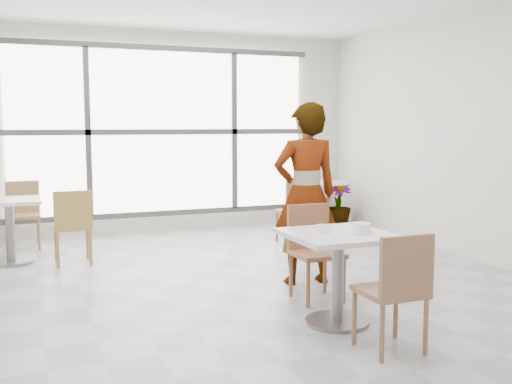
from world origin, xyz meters
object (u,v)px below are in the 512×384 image
object	(u,v)px
chair_near	(397,285)
chair_far	(313,245)
bg_table_right	(318,198)
bg_chair_right_far	(309,195)
main_table	(338,260)
oatmeal_bowl	(361,228)
bg_table_left	(10,222)
coffee_cup	(322,229)
bg_chair_left_near	(73,222)
bg_chair_left_far	(23,210)
plant_right	(339,204)
person	(306,194)
bg_chair_right_near	(297,207)

from	to	relation	value
chair_near	chair_far	distance (m)	1.44
bg_table_right	bg_chair_right_far	distance (m)	0.28
main_table	chair_near	size ratio (longest dim) A/B	0.92
oatmeal_bowl	bg_table_left	distance (m)	4.29
bg_table_left	bg_chair_right_far	world-z (taller)	bg_chair_right_far
coffee_cup	chair_far	bearing A→B (deg)	68.31
bg_chair_left_near	coffee_cup	bearing A→B (deg)	120.91
main_table	oatmeal_bowl	distance (m)	0.32
bg_chair_left_far	plant_right	xyz separation A→B (m)	(4.70, -0.01, -0.15)
chair_far	bg_chair_left_far	distance (m)	4.23
chair_far	bg_chair_left_near	distance (m)	2.93
oatmeal_bowl	bg_chair_left_far	bearing A→B (deg)	120.81
chair_far	bg_chair_left_near	bearing A→B (deg)	132.40
person	main_table	bearing A→B (deg)	81.81
chair_near	bg_table_right	size ratio (longest dim) A/B	1.16
bg_chair_left_far	main_table	bearing A→B (deg)	-60.25
bg_chair_left_near	bg_chair_right_far	world-z (taller)	same
main_table	bg_chair_left_near	size ratio (longest dim) A/B	0.92
bg_table_left	chair_far	bearing A→B (deg)	-43.81
bg_table_right	bg_chair_right_near	size ratio (longest dim) A/B	0.86
oatmeal_bowl	coffee_cup	size ratio (longest dim) A/B	1.32
bg_chair_left_far	chair_near	bearing A→B (deg)	-63.42
chair_near	bg_chair_right_far	size ratio (longest dim) A/B	1.00
bg_table_left	plant_right	bearing A→B (deg)	10.04
person	coffee_cup	bearing A→B (deg)	75.75
chair_near	bg_chair_right_near	xyz separation A→B (m)	(1.01, 3.74, 0.00)
main_table	oatmeal_bowl	xyz separation A→B (m)	(0.15, -0.09, 0.27)
chair_near	main_table	bearing A→B (deg)	-84.75
bg_chair_left_far	bg_chair_right_far	distance (m)	4.20
chair_far	oatmeal_bowl	size ratio (longest dim) A/B	4.14
coffee_cup	person	size ratio (longest dim) A/B	0.09
plant_right	person	bearing A→B (deg)	-124.93
chair_near	coffee_cup	xyz separation A→B (m)	(-0.19, 0.76, 0.28)
chair_far	chair_near	bearing A→B (deg)	-93.13
plant_right	bg_table_left	bearing A→B (deg)	-169.96
bg_chair_left_near	bg_chair_right_near	bearing A→B (deg)	-177.28
bg_chair_right_near	bg_chair_right_far	world-z (taller)	same
person	bg_table_left	size ratio (longest dim) A/B	2.44
bg_chair_left_far	person	bearing A→B (deg)	-47.61
person	bg_table_left	distance (m)	3.51
oatmeal_bowl	bg_chair_left_near	xyz separation A→B (m)	(-1.99, 2.97, -0.29)
chair_far	bg_table_right	distance (m)	3.60
main_table	oatmeal_bowl	bearing A→B (deg)	-29.23
bg_table_left	plant_right	size ratio (longest dim) A/B	1.07
person	bg_chair_left_near	size ratio (longest dim) A/B	2.11
main_table	plant_right	bearing A→B (deg)	60.44
chair_far	bg_chair_right_far	xyz separation A→B (m)	(1.69, 3.45, 0.00)
bg_table_right	bg_chair_right_near	xyz separation A→B (m)	(-0.77, -0.87, 0.01)
chair_near	coffee_cup	world-z (taller)	chair_near
oatmeal_bowl	bg_chair_right_near	bearing A→B (deg)	73.50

